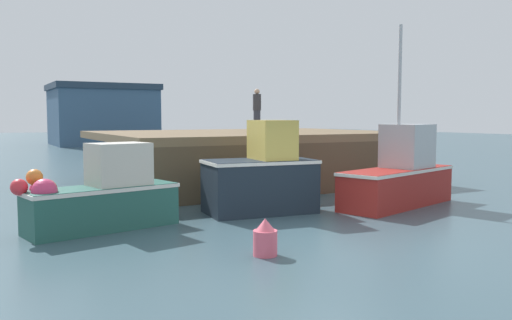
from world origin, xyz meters
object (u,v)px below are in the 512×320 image
(fishing_boat_near_right, at_px, (262,177))
(dockworker, at_px, (257,109))
(fishing_boat_near_left, at_px, (101,196))
(rowboat, at_px, (405,187))
(mooring_buoy_foreground, at_px, (265,239))
(fishing_boat_mid, at_px, (400,176))

(fishing_boat_near_right, distance_m, dockworker, 9.04)
(fishing_boat_near_left, relative_size, rowboat, 2.19)
(mooring_buoy_foreground, bearing_deg, rowboat, 30.34)
(fishing_boat_mid, height_order, mooring_buoy_foreground, fishing_boat_mid)
(fishing_boat_near_right, bearing_deg, fishing_boat_near_left, -177.98)
(dockworker, bearing_deg, mooring_buoy_foreground, -118.06)
(fishing_boat_near_left, distance_m, mooring_buoy_foreground, 4.05)
(fishing_boat_near_left, relative_size, fishing_boat_near_right, 1.21)
(mooring_buoy_foreground, bearing_deg, fishing_boat_near_right, 61.60)
(fishing_boat_near_right, xyz_separation_m, mooring_buoy_foreground, (-1.97, -3.64, -0.59))
(rowboat, distance_m, dockworker, 7.62)
(fishing_boat_near_left, bearing_deg, mooring_buoy_foreground, -60.34)
(fishing_boat_mid, xyz_separation_m, mooring_buoy_foreground, (-5.72, -2.78, -0.49))
(rowboat, xyz_separation_m, dockworker, (-1.40, 7.07, 2.49))
(mooring_buoy_foreground, bearing_deg, fishing_boat_near_left, 119.66)
(fishing_boat_near_right, xyz_separation_m, rowboat, (5.54, 0.76, -0.68))
(dockworker, bearing_deg, rowboat, -78.79)
(fishing_boat_near_left, height_order, rowboat, fishing_boat_near_left)
(fishing_boat_near_left, xyz_separation_m, fishing_boat_mid, (7.72, -0.72, 0.07))
(fishing_boat_near_right, height_order, fishing_boat_mid, fishing_boat_mid)
(mooring_buoy_foreground, bearing_deg, dockworker, 61.94)
(fishing_boat_near_left, bearing_deg, fishing_boat_near_right, 2.02)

